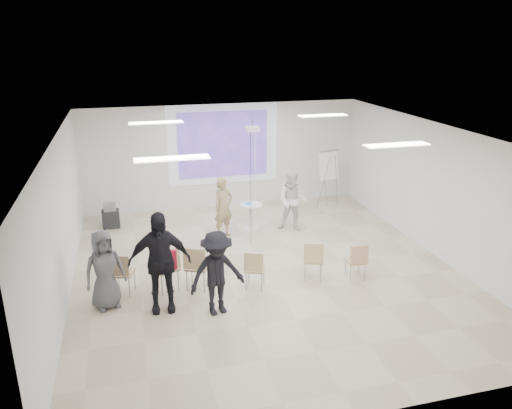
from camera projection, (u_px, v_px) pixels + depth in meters
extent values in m
cube|color=beige|center=(265.00, 273.00, 10.80)|extent=(8.00, 9.00, 0.10)
cube|color=white|center=(266.00, 131.00, 9.79)|extent=(8.00, 9.00, 0.10)
cube|color=silver|center=(223.00, 156.00, 14.45)|extent=(8.00, 0.10, 3.00)
cube|color=silver|center=(58.00, 223.00, 9.31)|extent=(0.10, 9.00, 3.00)
cube|color=silver|center=(438.00, 190.00, 11.28)|extent=(0.10, 9.00, 3.00)
cube|color=silver|center=(223.00, 144.00, 14.28)|extent=(3.20, 0.01, 2.30)
cube|color=#5537BB|center=(223.00, 144.00, 14.27)|extent=(2.60, 0.01, 1.90)
cylinder|color=white|center=(251.00, 228.00, 13.06)|extent=(0.44, 0.44, 0.05)
cylinder|color=white|center=(251.00, 217.00, 12.96)|extent=(0.12, 0.12, 0.63)
cylinder|color=white|center=(251.00, 205.00, 12.85)|extent=(0.60, 0.60, 0.04)
cube|color=white|center=(253.00, 204.00, 12.83)|extent=(0.21, 0.16, 0.01)
cube|color=#4282C6|center=(248.00, 203.00, 12.88)|extent=(0.14, 0.20, 0.01)
imported|color=tan|center=(223.00, 204.00, 12.33)|extent=(0.76, 0.67, 1.74)
imported|color=white|center=(293.00, 198.00, 12.75)|extent=(1.06, 0.99, 1.76)
cube|color=white|center=(228.00, 190.00, 12.52)|extent=(0.08, 0.12, 0.04)
cube|color=silver|center=(283.00, 184.00, 12.84)|extent=(0.09, 0.13, 0.04)
cube|color=tan|center=(123.00, 273.00, 9.73)|extent=(0.52, 0.52, 0.04)
cube|color=tan|center=(118.00, 266.00, 9.47)|extent=(0.41, 0.22, 0.39)
cylinder|color=#919499|center=(113.00, 287.00, 9.66)|extent=(0.03, 0.03, 0.43)
cylinder|color=gray|center=(129.00, 287.00, 9.63)|extent=(0.03, 0.03, 0.43)
cylinder|color=#93969B|center=(119.00, 279.00, 9.97)|extent=(0.03, 0.03, 0.43)
cylinder|color=#97999F|center=(135.00, 279.00, 9.94)|extent=(0.03, 0.03, 0.43)
cube|color=tan|center=(166.00, 269.00, 9.84)|extent=(0.56, 0.56, 0.04)
cube|color=tan|center=(169.00, 260.00, 9.59)|extent=(0.44, 0.23, 0.42)
cylinder|color=gray|center=(162.00, 285.00, 9.68)|extent=(0.03, 0.03, 0.46)
cylinder|color=#97999F|center=(178.00, 280.00, 9.87)|extent=(0.03, 0.03, 0.46)
cylinder|color=gray|center=(155.00, 278.00, 9.96)|extent=(0.03, 0.03, 0.46)
cylinder|color=#95989D|center=(171.00, 274.00, 10.15)|extent=(0.03, 0.03, 0.46)
cube|color=tan|center=(197.00, 267.00, 9.93)|extent=(0.57, 0.57, 0.04)
cube|color=tan|center=(194.00, 259.00, 9.65)|extent=(0.43, 0.26, 0.41)
cylinder|color=gray|center=(187.00, 281.00, 9.87)|extent=(0.03, 0.03, 0.45)
cylinder|color=gray|center=(204.00, 282.00, 9.82)|extent=(0.03, 0.03, 0.45)
cylinder|color=gray|center=(192.00, 273.00, 10.20)|extent=(0.03, 0.03, 0.45)
cylinder|color=#93959C|center=(208.00, 274.00, 10.14)|extent=(0.03, 0.03, 0.45)
cube|color=tan|center=(255.00, 269.00, 9.95)|extent=(0.51, 0.51, 0.04)
cube|color=tan|center=(254.00, 262.00, 9.71)|extent=(0.38, 0.23, 0.36)
cylinder|color=gray|center=(246.00, 281.00, 9.90)|extent=(0.03, 0.03, 0.40)
cylinder|color=gray|center=(262.00, 282.00, 9.85)|extent=(0.03, 0.03, 0.40)
cylinder|color=gray|center=(249.00, 274.00, 10.19)|extent=(0.03, 0.03, 0.40)
cylinder|color=gray|center=(264.00, 275.00, 10.14)|extent=(0.03, 0.03, 0.40)
cube|color=tan|center=(313.00, 260.00, 10.31)|extent=(0.52, 0.52, 0.04)
cube|color=tan|center=(314.00, 253.00, 10.06)|extent=(0.40, 0.22, 0.38)
cylinder|color=gray|center=(305.00, 272.00, 10.25)|extent=(0.03, 0.03, 0.42)
cylinder|color=gray|center=(321.00, 273.00, 10.22)|extent=(0.03, 0.03, 0.42)
cylinder|color=#919499|center=(305.00, 265.00, 10.55)|extent=(0.03, 0.03, 0.42)
cylinder|color=gray|center=(321.00, 266.00, 10.52)|extent=(0.03, 0.03, 0.42)
cube|color=tan|center=(355.00, 261.00, 10.32)|extent=(0.40, 0.40, 0.04)
cube|color=tan|center=(360.00, 254.00, 10.08)|extent=(0.38, 0.10, 0.36)
cylinder|color=#93969B|center=(351.00, 274.00, 10.22)|extent=(0.02, 0.02, 0.39)
cylinder|color=gray|center=(365.00, 272.00, 10.27)|extent=(0.02, 0.02, 0.39)
cylinder|color=gray|center=(345.00, 267.00, 10.50)|extent=(0.02, 0.02, 0.39)
cylinder|color=gray|center=(359.00, 266.00, 10.56)|extent=(0.02, 0.02, 0.39)
cube|color=#AC152C|center=(166.00, 262.00, 9.55)|extent=(0.42, 0.23, 0.40)
imported|color=black|center=(197.00, 265.00, 9.94)|extent=(0.41, 0.36, 0.03)
imported|color=black|center=(159.00, 255.00, 8.93)|extent=(1.32, 0.85, 2.20)
imported|color=black|center=(217.00, 268.00, 8.88)|extent=(1.28, 0.87, 1.81)
imported|color=#58595D|center=(104.00, 265.00, 9.10)|extent=(0.97, 0.80, 1.70)
cylinder|color=gray|center=(324.00, 183.00, 14.35)|extent=(0.33, 0.14, 1.56)
cylinder|color=gray|center=(336.00, 181.00, 14.53)|extent=(0.26, 0.24, 1.56)
cylinder|color=gray|center=(325.00, 179.00, 14.68)|extent=(0.09, 0.35, 1.56)
cube|color=white|center=(329.00, 164.00, 14.37)|extent=(0.64, 0.29, 0.88)
cube|color=gray|center=(329.00, 151.00, 14.27)|extent=(0.63, 0.17, 0.06)
cube|color=black|center=(111.00, 218.00, 13.13)|extent=(0.45, 0.36, 0.44)
cube|color=gray|center=(110.00, 207.00, 13.02)|extent=(0.31, 0.27, 0.19)
cylinder|color=black|center=(105.00, 229.00, 13.03)|extent=(0.05, 0.05, 0.05)
cylinder|color=black|center=(119.00, 227.00, 13.12)|extent=(0.05, 0.05, 0.05)
cylinder|color=black|center=(105.00, 225.00, 13.27)|extent=(0.05, 0.05, 0.05)
cylinder|color=black|center=(118.00, 224.00, 13.37)|extent=(0.05, 0.05, 0.05)
cube|color=white|center=(252.00, 129.00, 11.26)|extent=(0.30, 0.25, 0.10)
cylinder|color=gray|center=(252.00, 124.00, 11.23)|extent=(0.04, 0.04, 0.14)
cylinder|color=black|center=(251.00, 191.00, 11.64)|extent=(0.01, 0.01, 2.77)
cylinder|color=white|center=(255.00, 190.00, 11.65)|extent=(0.01, 0.01, 2.77)
cube|color=white|center=(156.00, 123.00, 11.16)|extent=(1.20, 0.30, 0.02)
cube|color=white|center=(323.00, 115.00, 12.13)|extent=(1.20, 0.30, 0.02)
cube|color=white|center=(172.00, 158.00, 7.96)|extent=(1.20, 0.30, 0.02)
cube|color=white|center=(397.00, 145.00, 8.93)|extent=(1.20, 0.30, 0.02)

